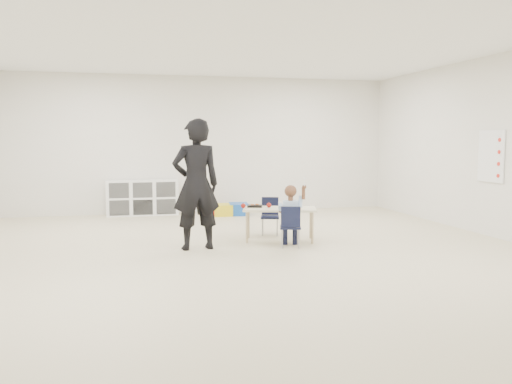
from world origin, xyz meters
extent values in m
plane|color=beige|center=(0.00, 0.00, 0.00)|extent=(9.00, 9.00, 0.00)
plane|color=white|center=(0.00, 0.00, 2.80)|extent=(9.00, 9.00, 0.00)
cube|color=white|center=(0.00, 4.50, 1.40)|extent=(8.00, 0.02, 2.80)
cube|color=white|center=(0.00, -4.50, 1.40)|extent=(8.00, 0.02, 2.80)
cube|color=beige|center=(0.71, 1.00, 0.48)|extent=(1.18, 0.80, 0.03)
cube|color=black|center=(0.83, 1.00, 0.51)|extent=(0.26, 0.21, 0.03)
cube|color=black|center=(0.38, 1.19, 0.51)|extent=(0.26, 0.21, 0.03)
cube|color=white|center=(0.69, 0.88, 0.54)|extent=(0.09, 0.09, 0.10)
ellipsoid|color=tan|center=(0.92, 0.82, 0.52)|extent=(0.09, 0.09, 0.07)
sphere|color=maroon|center=(0.57, 1.09, 0.53)|extent=(0.07, 0.07, 0.07)
sphere|color=maroon|center=(0.18, 1.12, 0.53)|extent=(0.07, 0.07, 0.07)
cube|color=white|center=(-1.20, 4.28, 0.35)|extent=(1.40, 0.40, 0.70)
cube|color=white|center=(3.98, 0.60, 1.25)|extent=(0.02, 0.60, 0.80)
imported|color=black|center=(-0.58, 0.66, 0.89)|extent=(0.70, 0.50, 1.79)
cube|color=red|center=(0.23, 3.96, 0.10)|extent=(0.41, 0.49, 0.21)
cube|color=yellow|center=(0.34, 3.86, 0.11)|extent=(0.35, 0.46, 0.22)
cube|color=#164CA7|center=(0.68, 3.88, 0.12)|extent=(0.42, 0.51, 0.23)
camera|label=1|loc=(-1.48, -6.68, 1.51)|focal=38.00mm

